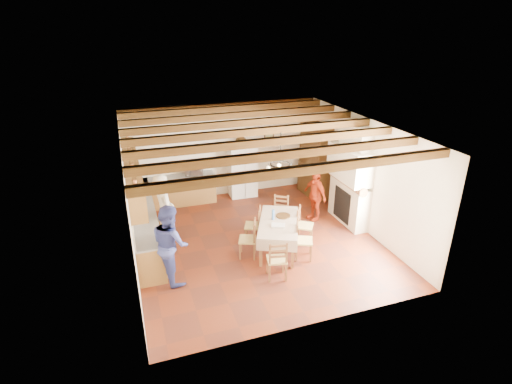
{
  "coord_description": "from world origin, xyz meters",
  "views": [
    {
      "loc": [
        -2.92,
        -8.51,
        5.28
      ],
      "look_at": [
        0.1,
        0.3,
        1.25
      ],
      "focal_mm": 28.0,
      "sensor_mm": 36.0,
      "label": 1
    }
  ],
  "objects_px": {
    "chair_left_near": "(247,239)",
    "microwave": "(194,170)",
    "hutch": "(315,161)",
    "person_woman_blue": "(170,244)",
    "dining_table": "(279,225)",
    "refrigerator": "(242,170)",
    "person_man": "(165,212)",
    "chair_right_near": "(304,240)",
    "person_woman_red": "(315,195)",
    "chair_right_far": "(305,225)",
    "chair_end_near": "(277,259)",
    "chair_end_far": "(280,213)",
    "chair_left_far": "(253,225)"
  },
  "relations": [
    {
      "from": "refrigerator",
      "to": "chair_end_near",
      "type": "distance_m",
      "value": 4.71
    },
    {
      "from": "hutch",
      "to": "chair_left_near",
      "type": "relative_size",
      "value": 2.44
    },
    {
      "from": "dining_table",
      "to": "chair_right_far",
      "type": "xyz_separation_m",
      "value": [
        0.78,
        0.13,
        -0.21
      ]
    },
    {
      "from": "dining_table",
      "to": "person_woman_red",
      "type": "distance_m",
      "value": 2.0
    },
    {
      "from": "person_woman_blue",
      "to": "chair_right_near",
      "type": "bearing_deg",
      "value": -110.93
    },
    {
      "from": "chair_left_far",
      "to": "person_man",
      "type": "bearing_deg",
      "value": -77.14
    },
    {
      "from": "person_man",
      "to": "microwave",
      "type": "relative_size",
      "value": 3.69
    },
    {
      "from": "chair_left_far",
      "to": "chair_end_near",
      "type": "distance_m",
      "value": 1.65
    },
    {
      "from": "chair_right_far",
      "to": "microwave",
      "type": "relative_size",
      "value": 1.79
    },
    {
      "from": "refrigerator",
      "to": "chair_left_far",
      "type": "distance_m",
      "value": 3.08
    },
    {
      "from": "chair_left_near",
      "to": "person_woman_blue",
      "type": "relative_size",
      "value": 0.54
    },
    {
      "from": "microwave",
      "to": "chair_end_far",
      "type": "bearing_deg",
      "value": -40.79
    },
    {
      "from": "person_man",
      "to": "person_woman_blue",
      "type": "bearing_deg",
      "value": 166.89
    },
    {
      "from": "chair_left_near",
      "to": "person_woman_red",
      "type": "bearing_deg",
      "value": 139.14
    },
    {
      "from": "refrigerator",
      "to": "person_woman_blue",
      "type": "xyz_separation_m",
      "value": [
        -2.81,
        -3.96,
        0.04
      ]
    },
    {
      "from": "chair_left_near",
      "to": "chair_right_far",
      "type": "relative_size",
      "value": 1.0
    },
    {
      "from": "chair_end_far",
      "to": "person_woman_red",
      "type": "xyz_separation_m",
      "value": [
        1.15,
        0.27,
        0.26
      ]
    },
    {
      "from": "refrigerator",
      "to": "chair_end_far",
      "type": "height_order",
      "value": "refrigerator"
    },
    {
      "from": "chair_right_near",
      "to": "person_man",
      "type": "height_order",
      "value": "person_man"
    },
    {
      "from": "refrigerator",
      "to": "person_woman_red",
      "type": "distance_m",
      "value": 2.74
    },
    {
      "from": "dining_table",
      "to": "person_woman_blue",
      "type": "height_order",
      "value": "person_woman_blue"
    },
    {
      "from": "refrigerator",
      "to": "chair_right_near",
      "type": "bearing_deg",
      "value": -84.67
    },
    {
      "from": "person_woman_blue",
      "to": "chair_left_near",
      "type": "bearing_deg",
      "value": -97.36
    },
    {
      "from": "person_man",
      "to": "person_woman_red",
      "type": "relative_size",
      "value": 1.34
    },
    {
      "from": "hutch",
      "to": "person_woman_blue",
      "type": "relative_size",
      "value": 1.31
    },
    {
      "from": "refrigerator",
      "to": "chair_end_near",
      "type": "height_order",
      "value": "refrigerator"
    },
    {
      "from": "chair_left_near",
      "to": "person_woman_red",
      "type": "relative_size",
      "value": 0.65
    },
    {
      "from": "dining_table",
      "to": "chair_right_far",
      "type": "bearing_deg",
      "value": 9.4
    },
    {
      "from": "refrigerator",
      "to": "dining_table",
      "type": "height_order",
      "value": "refrigerator"
    },
    {
      "from": "chair_right_far",
      "to": "chair_end_far",
      "type": "bearing_deg",
      "value": 56.35
    },
    {
      "from": "dining_table",
      "to": "microwave",
      "type": "relative_size",
      "value": 3.72
    },
    {
      "from": "chair_left_far",
      "to": "microwave",
      "type": "height_order",
      "value": "microwave"
    },
    {
      "from": "chair_left_near",
      "to": "chair_end_near",
      "type": "bearing_deg",
      "value": 39.49
    },
    {
      "from": "dining_table",
      "to": "person_man",
      "type": "xyz_separation_m",
      "value": [
        -2.59,
        0.98,
        0.29
      ]
    },
    {
      "from": "chair_left_near",
      "to": "microwave",
      "type": "bearing_deg",
      "value": -149.56
    },
    {
      "from": "chair_left_near",
      "to": "microwave",
      "type": "relative_size",
      "value": 1.79
    },
    {
      "from": "person_man",
      "to": "person_woman_blue",
      "type": "relative_size",
      "value": 1.11
    },
    {
      "from": "hutch",
      "to": "person_woman_red",
      "type": "bearing_deg",
      "value": -119.98
    },
    {
      "from": "dining_table",
      "to": "chair_end_near",
      "type": "height_order",
      "value": "chair_end_near"
    },
    {
      "from": "refrigerator",
      "to": "microwave",
      "type": "distance_m",
      "value": 1.56
    },
    {
      "from": "refrigerator",
      "to": "chair_left_far",
      "type": "xyz_separation_m",
      "value": [
        -0.63,
        -2.99,
        -0.38
      ]
    },
    {
      "from": "dining_table",
      "to": "hutch",
      "type": "bearing_deg",
      "value": 49.82
    },
    {
      "from": "chair_right_near",
      "to": "person_woman_red",
      "type": "xyz_separation_m",
      "value": [
        1.15,
        1.76,
        0.26
      ]
    },
    {
      "from": "dining_table",
      "to": "chair_end_far",
      "type": "height_order",
      "value": "chair_end_far"
    },
    {
      "from": "chair_end_near",
      "to": "chair_left_near",
      "type": "bearing_deg",
      "value": -59.15
    },
    {
      "from": "dining_table",
      "to": "refrigerator",
      "type": "bearing_deg",
      "value": 87.42
    },
    {
      "from": "chair_end_near",
      "to": "person_woman_red",
      "type": "height_order",
      "value": "person_woman_red"
    },
    {
      "from": "chair_right_near",
      "to": "chair_right_far",
      "type": "relative_size",
      "value": 1.0
    },
    {
      "from": "chair_right_far",
      "to": "chair_end_far",
      "type": "xyz_separation_m",
      "value": [
        -0.34,
        0.82,
        0.0
      ]
    },
    {
      "from": "chair_end_far",
      "to": "person_man",
      "type": "xyz_separation_m",
      "value": [
        -3.02,
        0.03,
        0.51
      ]
    }
  ]
}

